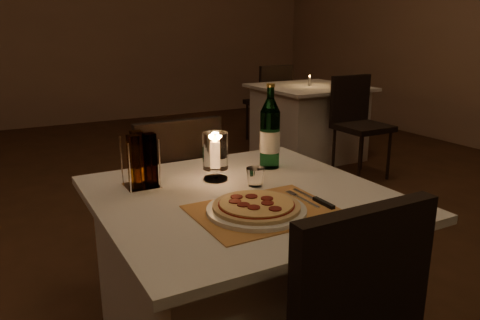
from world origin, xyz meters
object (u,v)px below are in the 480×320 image
pizza (256,205)px  hurricane_candle (215,153)px  main_table (243,285)px  water_bottle (270,134)px  plate (256,210)px  neighbor_table_right (308,121)px  tumbler (255,177)px  chair_far (173,187)px

pizza → hurricane_candle: size_ratio=1.49×
main_table → water_bottle: 0.62m
plate → neighbor_table_right: 3.45m
plate → hurricane_candle: (0.03, 0.37, 0.10)m
pizza → neighbor_table_right: 3.45m
pizza → neighbor_table_right: bearing=50.4°
main_table → plate: size_ratio=3.12×
water_bottle → hurricane_candle: size_ratio=1.87×
pizza → hurricane_candle: (0.03, 0.37, 0.08)m
main_table → pizza: size_ratio=3.57×
main_table → water_bottle: bearing=42.1°
tumbler → neighbor_table_right: tumbler is taller
pizza → tumbler: bearing=60.2°
water_bottle → hurricane_candle: water_bottle is taller
plate → water_bottle: water_bottle is taller
chair_far → tumbler: (0.08, -0.66, 0.23)m
main_table → plate: bearing=-105.5°
pizza → plate: bearing=-26.6°
chair_far → tumbler: bearing=-82.8°
chair_far → hurricane_candle: (-0.02, -0.53, 0.30)m
plate → neighbor_table_right: bearing=50.4°
hurricane_candle → main_table: bearing=-84.9°
tumbler → water_bottle: size_ratio=0.20×
chair_far → water_bottle: water_bottle is taller
main_table → water_bottle: water_bottle is taller
chair_far → hurricane_candle: size_ratio=4.78×
plate → neighbor_table_right: size_ratio=0.32×
chair_far → tumbler: chair_far is taller
pizza → tumbler: 0.27m
main_table → neighbor_table_right: 3.26m
plate → tumbler: (0.13, 0.23, 0.02)m
tumbler → chair_far: bearing=97.2°
chair_far → plate: chair_far is taller
hurricane_candle → water_bottle: bearing=9.5°
plate → pizza: pizza is taller
plate → water_bottle: size_ratio=0.91×
main_table → water_bottle: size_ratio=2.84×
main_table → neighbor_table_right: (2.13, 2.46, 0.00)m
tumbler → main_table: bearing=-147.4°
tumbler → water_bottle: water_bottle is taller
chair_far → water_bottle: bearing=-61.8°
main_table → hurricane_candle: (-0.02, 0.19, 0.48)m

